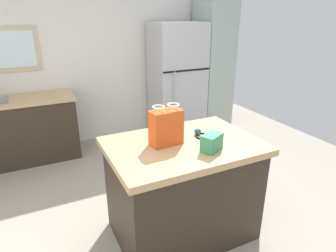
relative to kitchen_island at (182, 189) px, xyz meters
name	(u,v)px	position (x,y,z in m)	size (l,w,h in m)	color
ground	(179,230)	(-0.02, 0.02, -0.47)	(6.22, 6.22, 0.00)	#9E9384
back_wall	(100,58)	(-0.04, 2.61, 0.83)	(5.00, 0.13, 2.59)	silver
kitchen_island	(182,189)	(0.00, 0.00, 0.00)	(1.28, 0.90, 0.93)	#33281E
refrigerator	(177,81)	(1.10, 2.21, 0.45)	(0.82, 0.67, 1.83)	#B7B7BC
tall_cabinet	(213,66)	(1.79, 2.21, 0.63)	(0.52, 0.60, 2.19)	#9EB2A8
sink_counter	(16,131)	(-1.35, 2.24, -0.01)	(1.58, 0.62, 1.08)	#33281E
shopping_bag	(166,127)	(-0.14, 0.05, 0.61)	(0.27, 0.16, 0.34)	#DB511E
small_box	(212,143)	(0.13, -0.22, 0.53)	(0.18, 0.11, 0.14)	#388E66
bottle	(158,121)	(-0.10, 0.30, 0.57)	(0.07, 0.07, 0.25)	white
ear_defenders	(204,135)	(0.23, 0.03, 0.48)	(0.20, 0.20, 0.06)	black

